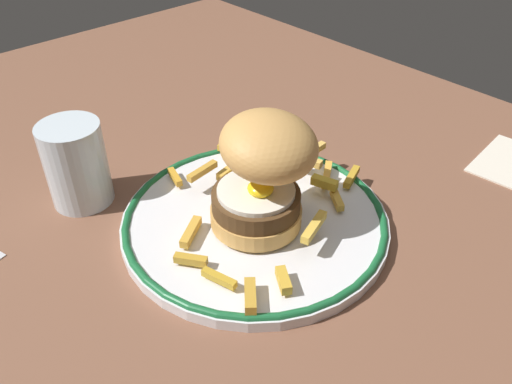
{
  "coord_description": "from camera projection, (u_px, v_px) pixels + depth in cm",
  "views": [
    {
      "loc": [
        31.21,
        -27.91,
        36.49
      ],
      "look_at": [
        0.17,
        0.73,
        4.6
      ],
      "focal_mm": 36.49,
      "sensor_mm": 36.0,
      "label": 1
    }
  ],
  "objects": [
    {
      "name": "water_glass",
      "position": [
        77.0,
        169.0,
        0.57
      ],
      "size": [
        6.74,
        6.74,
        9.58
      ],
      "color": "silver",
      "rests_on": "ground_plane"
    },
    {
      "name": "dinner_plate",
      "position": [
        256.0,
        220.0,
        0.55
      ],
      "size": [
        28.23,
        28.23,
        1.6
      ],
      "color": "silver",
      "rests_on": "ground_plane"
    },
    {
      "name": "burger",
      "position": [
        263.0,
        172.0,
        0.51
      ],
      "size": [
        10.64,
        11.4,
        12.2
      ],
      "color": "#D79F51",
      "rests_on": "dinner_plate"
    },
    {
      "name": "ground_plane",
      "position": [
        250.0,
        242.0,
        0.57
      ],
      "size": [
        132.27,
        96.35,
        4.0
      ],
      "primitive_type": "cube",
      "color": "brown"
    },
    {
      "name": "fries_pile",
      "position": [
        267.0,
        198.0,
        0.56
      ],
      "size": [
        23.13,
        24.94,
        2.53
      ],
      "color": "gold",
      "rests_on": "dinner_plate"
    }
  ]
}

